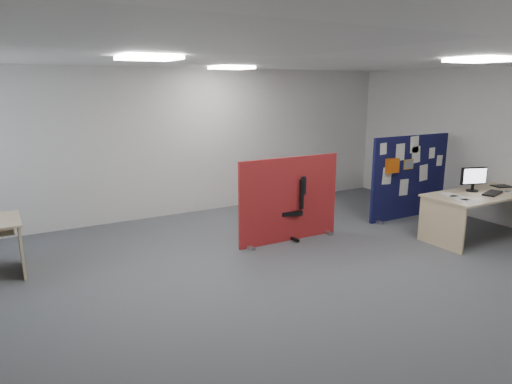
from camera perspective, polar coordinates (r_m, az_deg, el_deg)
name	(u,v)px	position (r m, az deg, el deg)	size (l,w,h in m)	color
floor	(287,277)	(5.92, 3.86, -10.54)	(9.00, 9.00, 0.00)	#4E5055
ceiling	(290,57)	(5.44, 4.31, 16.51)	(9.00, 7.00, 0.02)	white
wall_back	(184,143)	(8.62, -8.98, 6.12)	(9.00, 0.02, 2.70)	silver
wall_right	(511,148)	(8.83, 29.29, 4.77)	(0.02, 7.00, 2.70)	silver
ceiling_lights	(283,63)	(6.18, 3.40, 15.83)	(4.10, 4.10, 0.04)	white
navy_divider	(409,177)	(8.79, 18.60, 1.84)	(1.83, 0.30, 1.51)	#10103B
main_desk	(480,202)	(8.11, 26.21, -1.13)	(1.97, 0.88, 0.73)	#D6B889
monitor_main	(474,178)	(8.04, 25.55, 1.60)	(0.43, 0.19, 0.39)	black
keyboard	(492,193)	(8.02, 27.46, -0.13)	(0.45, 0.18, 0.03)	black
mouse	(507,191)	(8.29, 28.92, 0.12)	(0.10, 0.06, 0.03)	gray
paper_tray	(502,186)	(8.68, 28.36, 0.65)	(0.28, 0.22, 0.01)	black
red_divider	(289,200)	(7.08, 4.20, -1.02)	(1.76, 0.30, 1.32)	maroon
office_chair	(292,203)	(7.26, 4.56, -1.38)	(0.66, 0.63, 0.99)	black
desk_papers	(474,196)	(7.71, 25.56, -0.50)	(1.42, 0.76, 0.00)	white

